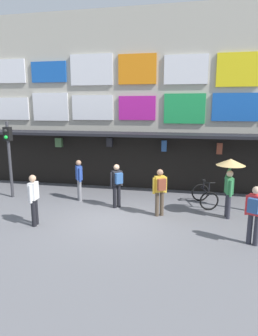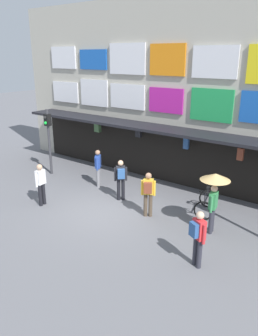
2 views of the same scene
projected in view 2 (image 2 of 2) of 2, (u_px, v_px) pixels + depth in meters
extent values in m
plane|color=slate|center=(109.00, 210.00, 12.56)|extent=(80.00, 80.00, 0.00)
cube|color=#B2AD9E|center=(174.00, 93.00, 14.74)|extent=(18.00, 1.20, 8.00)
cube|color=black|center=(157.00, 129.00, 14.21)|extent=(15.30, 1.40, 0.12)
cube|color=white|center=(64.00, 58.00, 17.37)|extent=(1.78, 0.08, 1.10)
cube|color=blue|center=(93.00, 60.00, 16.20)|extent=(1.74, 0.08, 0.94)
cube|color=white|center=(127.00, 59.00, 14.98)|extent=(2.00, 0.08, 1.36)
cube|color=orange|center=(167.00, 60.00, 13.79)|extent=(1.70, 0.08, 1.29)
cube|color=white|center=(215.00, 62.00, 12.61)|extent=(1.85, 0.08, 1.22)
cube|color=white|center=(66.00, 92.00, 17.95)|extent=(1.89, 0.08, 1.08)
cube|color=white|center=(94.00, 93.00, 16.72)|extent=(1.80, 0.08, 1.31)
cube|color=white|center=(127.00, 96.00, 15.53)|extent=(1.98, 0.08, 1.13)
cube|color=#B71E93|center=(166.00, 100.00, 14.33)|extent=(1.68, 0.08, 1.07)
cube|color=green|center=(211.00, 105.00, 13.14)|extent=(1.78, 0.08, 1.29)
cylinder|color=black|center=(97.00, 122.00, 16.53)|extent=(0.02, 0.02, 0.20)
cube|color=#477042|center=(98.00, 128.00, 16.63)|extent=(0.32, 0.19, 0.42)
cylinder|color=black|center=(139.00, 127.00, 15.20)|extent=(0.02, 0.02, 0.15)
cube|color=#232328|center=(139.00, 133.00, 15.29)|extent=(0.27, 0.16, 0.40)
cylinder|color=black|center=(187.00, 135.00, 13.72)|extent=(0.02, 0.02, 0.20)
cube|color=#2D5693|center=(186.00, 143.00, 13.84)|extent=(0.22, 0.13, 0.49)
cylinder|color=black|center=(242.00, 145.00, 12.32)|extent=(0.02, 0.02, 0.25)
cube|color=brown|center=(240.00, 154.00, 12.43)|extent=(0.23, 0.14, 0.47)
cube|color=black|center=(164.00, 155.00, 15.16)|extent=(15.30, 0.04, 2.50)
cylinder|color=#38383D|center=(49.00, 142.00, 15.93)|extent=(0.12, 0.12, 3.20)
cube|color=black|center=(48.00, 120.00, 15.57)|extent=(0.28, 0.24, 0.56)
sphere|color=black|center=(45.00, 117.00, 15.43)|extent=(0.15, 0.15, 0.15)
sphere|color=#19DB3D|center=(46.00, 123.00, 15.52)|extent=(0.15, 0.15, 0.15)
torus|color=black|center=(204.00, 211.00, 11.72)|extent=(0.71, 0.25, 0.72)
torus|color=black|center=(208.00, 199.00, 12.69)|extent=(0.71, 0.25, 0.72)
cylinder|color=black|center=(207.00, 198.00, 12.12)|extent=(0.31, 0.97, 0.05)
cylinder|color=black|center=(208.00, 192.00, 12.21)|extent=(0.04, 0.04, 0.35)
cube|color=black|center=(208.00, 188.00, 12.15)|extent=(0.15, 0.22, 0.06)
cylinder|color=black|center=(205.00, 199.00, 11.66)|extent=(0.04, 0.04, 0.50)
cylinder|color=black|center=(205.00, 192.00, 11.58)|extent=(0.43, 0.15, 0.04)
cylinder|color=#2D2D38|center=(195.00, 250.00, 9.19)|extent=(0.14, 0.14, 0.88)
cylinder|color=#2D2D38|center=(199.00, 254.00, 9.03)|extent=(0.14, 0.14, 0.88)
cube|color=red|center=(199.00, 229.00, 8.88)|extent=(0.42, 0.36, 0.56)
sphere|color=beige|center=(200.00, 215.00, 8.74)|extent=(0.22, 0.22, 0.22)
cylinder|color=red|center=(194.00, 227.00, 9.08)|extent=(0.09, 0.09, 0.56)
cylinder|color=red|center=(204.00, 234.00, 8.71)|extent=(0.09, 0.09, 0.56)
cube|color=#2D5693|center=(194.00, 230.00, 8.81)|extent=(0.32, 0.27, 0.40)
cylinder|color=gray|center=(99.00, 176.00, 14.84)|extent=(0.14, 0.14, 0.88)
cylinder|color=gray|center=(98.00, 177.00, 14.67)|extent=(0.14, 0.14, 0.88)
cube|color=#28479E|center=(98.00, 161.00, 14.52)|extent=(0.38, 0.42, 0.56)
sphere|color=#A87A5B|center=(98.00, 153.00, 14.39)|extent=(0.22, 0.22, 0.22)
cylinder|color=#28479E|center=(99.00, 161.00, 14.74)|extent=(0.09, 0.09, 0.56)
cylinder|color=#28479E|center=(97.00, 164.00, 14.33)|extent=(0.09, 0.09, 0.56)
cylinder|color=brown|center=(145.00, 205.00, 11.99)|extent=(0.14, 0.14, 0.88)
cylinder|color=brown|center=(150.00, 205.00, 11.96)|extent=(0.14, 0.14, 0.88)
cube|color=gold|center=(148.00, 187.00, 11.74)|extent=(0.42, 0.37, 0.56)
sphere|color=#A87A5B|center=(149.00, 176.00, 11.61)|extent=(0.22, 0.22, 0.22)
cylinder|color=gold|center=(142.00, 188.00, 11.79)|extent=(0.09, 0.09, 0.56)
cylinder|color=gold|center=(154.00, 188.00, 11.73)|extent=(0.09, 0.09, 0.56)
cube|color=brown|center=(148.00, 188.00, 11.58)|extent=(0.32, 0.27, 0.40)
cylinder|color=#2D2D38|center=(211.00, 221.00, 10.79)|extent=(0.14, 0.14, 0.88)
cylinder|color=#2D2D38|center=(212.00, 219.00, 10.94)|extent=(0.14, 0.14, 0.88)
cube|color=#388E51|center=(213.00, 200.00, 10.63)|extent=(0.27, 0.39, 0.56)
sphere|color=beige|center=(214.00, 189.00, 10.50)|extent=(0.22, 0.22, 0.22)
cylinder|color=#388E51|center=(211.00, 204.00, 10.47)|extent=(0.09, 0.09, 0.56)
cylinder|color=#388E51|center=(216.00, 187.00, 10.69)|extent=(0.23, 0.09, 0.48)
cylinder|color=#4C3823|center=(216.00, 184.00, 10.65)|extent=(0.02, 0.02, 0.55)
cone|color=#E0B770|center=(215.00, 177.00, 10.37)|extent=(0.96, 0.96, 0.22)
cylinder|color=black|center=(44.00, 194.00, 12.96)|extent=(0.14, 0.14, 0.88)
cylinder|color=black|center=(40.00, 195.00, 12.82)|extent=(0.14, 0.14, 0.88)
cube|color=white|center=(40.00, 177.00, 12.66)|extent=(0.25, 0.38, 0.56)
sphere|color=tan|center=(39.00, 167.00, 12.52)|extent=(0.22, 0.22, 0.22)
cylinder|color=white|center=(45.00, 177.00, 12.85)|extent=(0.09, 0.09, 0.56)
cylinder|color=white|center=(36.00, 180.00, 12.50)|extent=(0.09, 0.09, 0.56)
cylinder|color=black|center=(119.00, 190.00, 13.34)|extent=(0.14, 0.14, 0.88)
cylinder|color=black|center=(123.00, 189.00, 13.36)|extent=(0.14, 0.14, 0.88)
cube|color=#232328|center=(121.00, 173.00, 13.11)|extent=(0.41, 0.41, 0.56)
sphere|color=tan|center=(121.00, 163.00, 12.98)|extent=(0.22, 0.22, 0.22)
cylinder|color=#232328|center=(115.00, 174.00, 13.10)|extent=(0.09, 0.09, 0.56)
cylinder|color=#232328|center=(126.00, 174.00, 13.16)|extent=(0.09, 0.09, 0.56)
cube|color=#2D5693|center=(121.00, 174.00, 12.96)|extent=(0.31, 0.31, 0.40)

